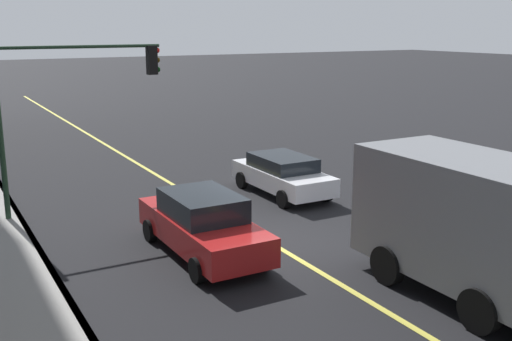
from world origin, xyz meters
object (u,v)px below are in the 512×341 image
object	(u,v)px
car_red	(202,224)
truck_gray	(509,236)
car_white	(283,174)
traffic_light_mast	(68,93)

from	to	relation	value
car_red	truck_gray	world-z (taller)	truck_gray
car_red	truck_gray	size ratio (longest dim) A/B	0.64
car_red	car_white	xyz separation A→B (m)	(3.82, -4.76, -0.08)
car_red	traffic_light_mast	bearing A→B (deg)	21.57
truck_gray	traffic_light_mast	bearing A→B (deg)	28.67
car_red	car_white	bearing A→B (deg)	-51.28
car_white	car_red	bearing A→B (deg)	128.72
car_red	truck_gray	xyz separation A→B (m)	(-5.93, -4.02, 0.82)
car_red	car_white	distance (m)	6.10
car_white	truck_gray	xyz separation A→B (m)	(-9.75, 0.74, 0.90)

